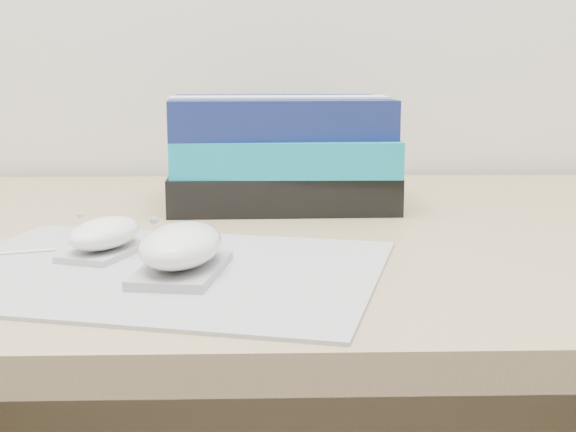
{
  "coord_description": "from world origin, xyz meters",
  "views": [
    {
      "loc": [
        -0.11,
        0.7,
        0.91
      ],
      "look_at": [
        -0.09,
        1.43,
        0.77
      ],
      "focal_mm": 50.0,
      "sensor_mm": 36.0,
      "label": 1
    }
  ],
  "objects_px": {
    "mouse_rear": "(105,236)",
    "book_stack": "(282,151)",
    "pouch": "(251,158)",
    "mouse_front": "(181,249)",
    "desk": "(355,398)"
  },
  "relations": [
    {
      "from": "mouse_rear",
      "to": "book_stack",
      "type": "bearing_deg",
      "value": 59.69
    },
    {
      "from": "mouse_rear",
      "to": "pouch",
      "type": "height_order",
      "value": "pouch"
    },
    {
      "from": "mouse_front",
      "to": "pouch",
      "type": "xyz_separation_m",
      "value": [
        0.05,
        0.33,
        0.04
      ]
    },
    {
      "from": "mouse_front",
      "to": "book_stack",
      "type": "bearing_deg",
      "value": 75.81
    },
    {
      "from": "mouse_rear",
      "to": "book_stack",
      "type": "height_order",
      "value": "book_stack"
    },
    {
      "from": "book_stack",
      "to": "pouch",
      "type": "xyz_separation_m",
      "value": [
        -0.04,
        -0.03,
        -0.0
      ]
    },
    {
      "from": "desk",
      "to": "pouch",
      "type": "distance_m",
      "value": 0.33
    },
    {
      "from": "pouch",
      "to": "desk",
      "type": "bearing_deg",
      "value": -21.21
    },
    {
      "from": "mouse_front",
      "to": "book_stack",
      "type": "distance_m",
      "value": 0.38
    },
    {
      "from": "desk",
      "to": "book_stack",
      "type": "distance_m",
      "value": 0.33
    },
    {
      "from": "mouse_front",
      "to": "mouse_rear",
      "type": "bearing_deg",
      "value": 136.86
    },
    {
      "from": "mouse_front",
      "to": "pouch",
      "type": "height_order",
      "value": "pouch"
    },
    {
      "from": "desk",
      "to": "book_stack",
      "type": "height_order",
      "value": "book_stack"
    },
    {
      "from": "mouse_rear",
      "to": "mouse_front",
      "type": "bearing_deg",
      "value": -43.14
    },
    {
      "from": "mouse_front",
      "to": "pouch",
      "type": "relative_size",
      "value": 0.85
    }
  ]
}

